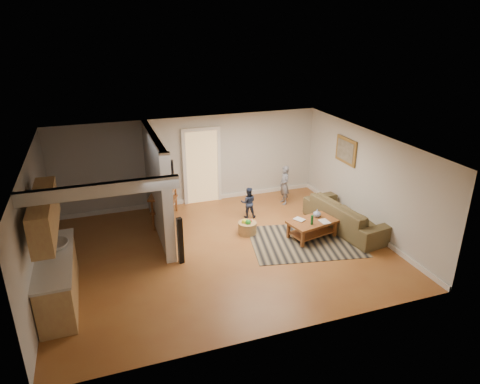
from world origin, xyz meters
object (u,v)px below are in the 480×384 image
object	(u,v)px
tv_console	(164,193)
toddler	(248,217)
sofa	(346,228)
speaker_left	(180,241)
speaker_right	(164,203)
child	(284,203)
toy_basket	(247,227)
coffee_table	(312,224)

from	to	relation	value
tv_console	toddler	bearing A→B (deg)	8.33
sofa	speaker_left	bearing A→B (deg)	85.20
speaker_right	child	xyz separation A→B (m)	(3.47, 0.16, -0.57)
sofa	speaker_left	size ratio (longest dim) A/B	2.28
toddler	tv_console	bearing A→B (deg)	2.36
sofa	toddler	xyz separation A→B (m)	(-2.12, 1.43, 0.00)
tv_console	child	world-z (taller)	tv_console
speaker_right	toy_basket	distance (m)	2.26
tv_console	toy_basket	size ratio (longest dim) A/B	3.22
coffee_table	toddler	bearing A→B (deg)	124.37
child	speaker_right	bearing A→B (deg)	-85.93
speaker_left	toy_basket	xyz separation A→B (m)	(1.83, 0.82, -0.37)
toddler	child	bearing A→B (deg)	-141.03
speaker_left	speaker_right	xyz separation A→B (m)	(0.00, 2.08, 0.03)
speaker_right	toy_basket	bearing A→B (deg)	-53.29
tv_console	speaker_right	distance (m)	0.27
coffee_table	toy_basket	xyz separation A→B (m)	(-1.42, 0.69, -0.18)
speaker_left	coffee_table	bearing A→B (deg)	-10.33
toy_basket	child	size ratio (longest dim) A/B	0.40
toy_basket	toddler	world-z (taller)	toddler
child	sofa	bearing A→B (deg)	24.40
speaker_right	child	bearing A→B (deg)	-16.19
speaker_right	toddler	distance (m)	2.28
toy_basket	speaker_right	bearing A→B (deg)	145.46
speaker_right	child	world-z (taller)	speaker_right
speaker_right	coffee_table	bearing A→B (deg)	-49.74
coffee_table	speaker_right	size ratio (longest dim) A/B	1.11
tv_console	speaker_right	bearing A→B (deg)	-89.72
coffee_table	toy_basket	world-z (taller)	coffee_table
coffee_table	toy_basket	bearing A→B (deg)	154.00
sofa	child	size ratio (longest dim) A/B	2.17
sofa	coffee_table	bearing A→B (deg)	89.36
sofa	speaker_left	distance (m)	4.34
speaker_left	toddler	distance (m)	2.81
tv_console	speaker_left	xyz separation A→B (m)	(-0.06, -2.23, -0.25)
tv_console	coffee_table	bearing A→B (deg)	-10.99
tv_console	child	size ratio (longest dim) A/B	1.30
sofa	toy_basket	bearing A→B (deg)	69.06
tv_console	toddler	world-z (taller)	tv_console
sofa	tv_console	bearing A→B (deg)	56.84
speaker_right	speaker_left	bearing A→B (deg)	-108.75
tv_console	speaker_left	distance (m)	2.24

